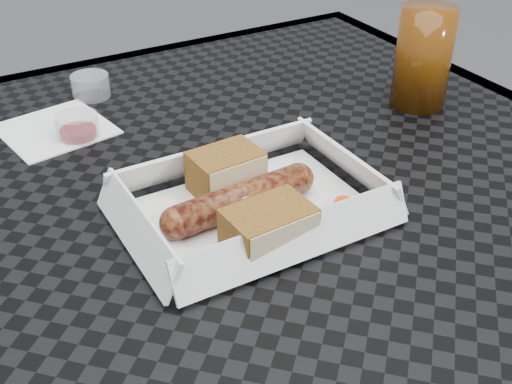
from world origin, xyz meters
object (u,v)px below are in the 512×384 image
food_tray (251,211)px  bratwurst (240,199)px  patio_table (259,220)px  drink_glass (423,58)px

food_tray → bratwurst: size_ratio=1.29×
patio_table → bratwurst: size_ratio=4.69×
patio_table → bratwurst: bearing=-130.8°
bratwurst → drink_glass: size_ratio=1.34×
food_tray → bratwurst: (-0.01, -0.00, 0.02)m
drink_glass → patio_table: bearing=-172.8°
patio_table → food_tray: food_tray is taller
drink_glass → food_tray: bearing=-160.9°
patio_table → drink_glass: bearing=7.2°
patio_table → drink_glass: 0.29m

